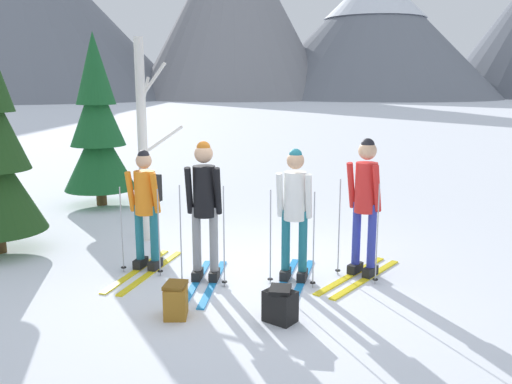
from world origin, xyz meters
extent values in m
plane|color=white|center=(0.00, 0.00, 0.00)|extent=(400.00, 400.00, 0.00)
cube|color=yellow|center=(-1.34, -0.01, 0.01)|extent=(0.33, 1.75, 0.02)
cube|color=yellow|center=(-1.56, 0.02, 0.01)|extent=(0.33, 1.75, 0.02)
cube|color=black|center=(-1.33, 0.09, 0.08)|extent=(0.15, 0.27, 0.12)
cylinder|color=#1E6B7A|center=(-1.33, 0.09, 0.51)|extent=(0.11, 0.11, 0.77)
cube|color=black|center=(-1.55, 0.12, 0.08)|extent=(0.15, 0.27, 0.12)
cylinder|color=#1E6B7A|center=(-1.55, 0.12, 0.51)|extent=(0.11, 0.11, 0.77)
cylinder|color=orange|center=(-1.44, 0.11, 1.07)|extent=(0.28, 0.28, 0.58)
sphere|color=tan|center=(-1.44, 0.11, 1.49)|extent=(0.21, 0.21, 0.21)
sphere|color=black|center=(-1.44, 0.11, 1.56)|extent=(0.16, 0.16, 0.16)
cylinder|color=orange|center=(-1.27, 0.02, 1.08)|extent=(0.11, 0.20, 0.55)
cylinder|color=orange|center=(-1.62, 0.07, 1.08)|extent=(0.11, 0.20, 0.55)
cylinder|color=#A5A5AD|center=(-1.20, -0.11, 0.58)|extent=(0.02, 0.02, 1.16)
cylinder|color=black|center=(-1.20, -0.11, 0.06)|extent=(0.07, 0.07, 0.01)
cylinder|color=#A5A5AD|center=(-1.73, -0.04, 0.58)|extent=(0.02, 0.02, 1.16)
cylinder|color=black|center=(-1.73, -0.04, 0.06)|extent=(0.07, 0.07, 0.01)
cube|color=black|center=(-1.41, 0.27, 1.09)|extent=(0.28, 0.19, 0.36)
cube|color=#1E84D1|center=(-0.44, -0.30, 0.01)|extent=(0.15, 1.64, 0.02)
cube|color=#1E84D1|center=(-0.66, -0.31, 0.01)|extent=(0.15, 1.64, 0.02)
cube|color=black|center=(-0.45, -0.20, 0.08)|extent=(0.12, 0.26, 0.12)
cylinder|color=gray|center=(-0.45, -0.20, 0.55)|extent=(0.11, 0.11, 0.85)
cube|color=black|center=(-0.67, -0.21, 0.08)|extent=(0.12, 0.26, 0.12)
cylinder|color=gray|center=(-0.67, -0.21, 0.55)|extent=(0.11, 0.11, 0.85)
cylinder|color=black|center=(-0.56, -0.21, 1.17)|extent=(0.28, 0.28, 0.64)
sphere|color=tan|center=(-0.56, -0.21, 1.64)|extent=(0.23, 0.23, 0.23)
sphere|color=#B76019|center=(-0.56, -0.21, 1.71)|extent=(0.17, 0.17, 0.17)
cylinder|color=black|center=(-0.38, -0.26, 1.19)|extent=(0.09, 0.21, 0.61)
cylinder|color=black|center=(-0.73, -0.27, 1.19)|extent=(0.09, 0.21, 0.61)
cylinder|color=#A5A5AD|center=(-0.28, -0.38, 0.64)|extent=(0.02, 0.02, 1.28)
cylinder|color=black|center=(-0.28, -0.38, 0.06)|extent=(0.07, 0.07, 0.01)
cylinder|color=#A5A5AD|center=(-0.82, -0.40, 0.64)|extent=(0.02, 0.02, 1.28)
cylinder|color=black|center=(-0.82, -0.40, 0.06)|extent=(0.07, 0.07, 0.01)
cube|color=#384C99|center=(-0.56, -0.04, 1.20)|extent=(0.27, 0.17, 0.36)
cube|color=#1E84D1|center=(0.66, -0.16, 0.01)|extent=(0.27, 1.79, 0.02)
cube|color=#1E84D1|center=(0.44, -0.14, 0.01)|extent=(0.27, 1.79, 0.02)
cube|color=black|center=(0.67, -0.06, 0.08)|extent=(0.14, 0.27, 0.12)
cylinder|color=#1E6B7A|center=(0.67, -0.06, 0.52)|extent=(0.11, 0.11, 0.81)
cube|color=black|center=(0.45, -0.04, 0.08)|extent=(0.14, 0.27, 0.12)
cylinder|color=#1E6B7A|center=(0.45, -0.04, 0.52)|extent=(0.11, 0.11, 0.81)
cylinder|color=white|center=(0.56, -0.05, 1.11)|extent=(0.28, 0.28, 0.61)
sphere|color=tan|center=(0.56, -0.05, 1.56)|extent=(0.22, 0.22, 0.22)
sphere|color=#1E6B7A|center=(0.56, -0.05, 1.62)|extent=(0.16, 0.16, 0.16)
cylinder|color=white|center=(0.73, -0.12, 1.13)|extent=(0.10, 0.20, 0.58)
cylinder|color=white|center=(0.37, -0.09, 1.13)|extent=(0.10, 0.20, 0.58)
cylinder|color=#A5A5AD|center=(0.81, -0.25, 0.61)|extent=(0.02, 0.02, 1.21)
cylinder|color=black|center=(0.81, -0.25, 0.06)|extent=(0.07, 0.07, 0.01)
cylinder|color=#A5A5AD|center=(0.27, -0.20, 0.61)|extent=(0.02, 0.02, 1.21)
cylinder|color=black|center=(0.27, -0.20, 0.06)|extent=(0.07, 0.07, 0.01)
cube|color=yellow|center=(1.49, 0.12, 0.01)|extent=(0.96, 1.56, 0.02)
cube|color=yellow|center=(1.30, 0.24, 0.01)|extent=(0.96, 1.56, 0.02)
cube|color=black|center=(1.54, 0.21, 0.08)|extent=(0.23, 0.28, 0.12)
cylinder|color=#2D389E|center=(1.54, 0.21, 0.55)|extent=(0.11, 0.11, 0.86)
cube|color=black|center=(1.35, 0.32, 0.08)|extent=(0.23, 0.28, 0.12)
cylinder|color=#2D389E|center=(1.35, 0.32, 0.55)|extent=(0.11, 0.11, 0.86)
cylinder|color=red|center=(1.44, 0.27, 1.18)|extent=(0.28, 0.28, 0.64)
sphere|color=tan|center=(1.44, 0.27, 1.66)|extent=(0.23, 0.23, 0.23)
sphere|color=black|center=(1.44, 0.27, 1.73)|extent=(0.17, 0.17, 0.17)
cylinder|color=red|center=(1.57, 0.12, 1.20)|extent=(0.17, 0.22, 0.61)
cylinder|color=red|center=(1.26, 0.31, 1.20)|extent=(0.17, 0.22, 0.61)
cylinder|color=#A5A5AD|center=(1.59, -0.02, 0.64)|extent=(0.02, 0.02, 1.29)
cylinder|color=black|center=(1.59, -0.02, 0.06)|extent=(0.07, 0.07, 0.01)
cylinder|color=#A5A5AD|center=(1.12, 0.25, 0.64)|extent=(0.02, 0.02, 1.29)
cylinder|color=black|center=(1.12, 0.25, 0.06)|extent=(0.07, 0.07, 0.01)
cylinder|color=#51381E|center=(-3.70, 3.78, 0.34)|extent=(0.21, 0.21, 0.67)
cone|color=#195628|center=(-3.70, 3.78, 1.05)|extent=(1.44, 1.44, 1.42)
cone|color=#195628|center=(-3.70, 3.78, 1.95)|extent=(1.10, 1.10, 1.42)
cone|color=#195628|center=(-3.70, 3.78, 2.77)|extent=(0.79, 0.79, 1.42)
cylinder|color=silver|center=(-1.93, 1.45, 1.58)|extent=(0.15, 0.15, 3.17)
cylinder|color=silver|center=(-2.00, 1.81, 2.28)|extent=(0.16, 0.77, 0.63)
cylinder|color=silver|center=(-1.77, 1.59, 2.53)|extent=(0.36, 0.34, 0.57)
cylinder|color=silver|center=(-1.65, 1.65, 1.61)|extent=(0.53, 0.50, 0.43)
cube|color=black|center=(0.50, -1.28, 0.17)|extent=(0.40, 0.37, 0.34)
cube|color=black|center=(0.50, -1.28, 0.36)|extent=(0.22, 0.28, 0.04)
cube|color=#99661E|center=(-0.63, -1.31, 0.17)|extent=(0.29, 0.36, 0.34)
cube|color=brown|center=(-0.63, -1.31, 0.36)|extent=(0.22, 0.28, 0.04)
cone|color=slate|center=(-43.83, 68.66, 12.44)|extent=(47.19, 47.19, 24.88)
cone|color=gray|center=(-13.52, 72.96, 12.78)|extent=(28.04, 28.04, 25.57)
cone|color=slate|center=(6.63, 79.66, 9.38)|extent=(37.56, 37.56, 18.75)
camera|label=1|loc=(1.01, -6.70, 2.52)|focal=38.34mm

